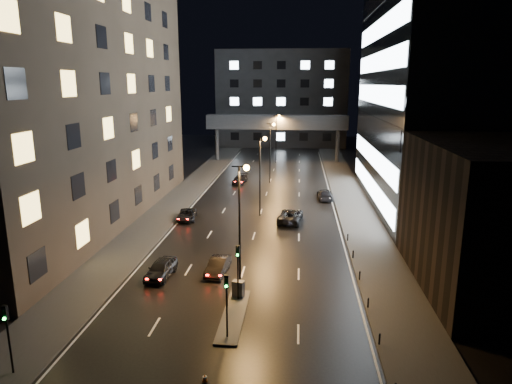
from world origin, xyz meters
The scene contains 25 objects.
ground centered at (0.00, 40.00, 0.00)m, with size 160.00×160.00×0.00m, color black.
sidewalk_left centered at (-12.50, 35.00, 0.07)m, with size 5.00×110.00×0.15m, color #383533.
sidewalk_right centered at (12.50, 35.00, 0.07)m, with size 5.00×110.00×0.15m, color #383533.
building_left centered at (-22.50, 24.00, 20.00)m, with size 15.00×48.00×40.00m, color #2D2319.
building_right_low centered at (20.00, 9.00, 6.00)m, with size 10.00×18.00×12.00m, color black.
building_right_glass centered at (25.00, 36.00, 22.50)m, with size 20.00×36.00×45.00m, color black.
building_far centered at (0.00, 98.00, 12.50)m, with size 34.00×14.00×25.00m, color #333335.
skybridge centered at (0.00, 70.00, 8.34)m, with size 30.00×3.00×10.00m.
median_island centered at (0.30, 2.00, 0.07)m, with size 1.60×8.00×0.15m, color #383533.
traffic_signal_near centered at (0.30, 4.49, 3.09)m, with size 0.28×0.34×4.40m.
traffic_signal_far centered at (0.30, -1.01, 3.09)m, with size 0.28×0.34×4.40m.
traffic_signal_corner centered at (-11.50, -6.01, 2.94)m, with size 0.28×0.34×4.40m.
bollard_row centered at (10.20, 6.50, 0.45)m, with size 0.12×25.12×0.90m.
streetlight_near centered at (0.16, 8.00, 6.50)m, with size 1.45×0.50×10.15m.
streetlight_mid_a centered at (0.16, 28.00, 6.50)m, with size 1.45×0.50×10.15m.
streetlight_mid_b centered at (0.16, 48.00, 6.50)m, with size 1.45×0.50×10.15m.
streetlight_far centered at (0.16, 68.00, 6.50)m, with size 1.45×0.50×10.15m.
car_away_a centered at (-6.99, 8.26, 0.78)m, with size 1.83×4.56×1.55m, color black.
car_away_b centered at (-2.17, 9.52, 0.70)m, with size 1.49×4.27×1.41m, color black.
car_away_c centered at (-8.87, 25.41, 0.64)m, with size 2.12×4.59×1.28m, color black.
car_away_d centered at (-5.01, 47.00, 0.69)m, with size 1.94×4.78×1.39m, color black.
car_toward_a centered at (3.95, 25.69, 0.79)m, with size 2.63×5.71×1.59m, color black.
car_toward_b centered at (8.72, 37.46, 0.73)m, with size 2.04×5.01×1.45m, color black.
utility_cabinet centered at (0.26, 4.96, 0.78)m, with size 0.89×0.57×1.27m, color #535255.
cone_b centered at (-0.28, -5.57, 0.23)m, with size 0.33×0.33×0.46m, color #EF5B0C.
Camera 1 is at (4.74, -27.92, 16.52)m, focal length 32.00 mm.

